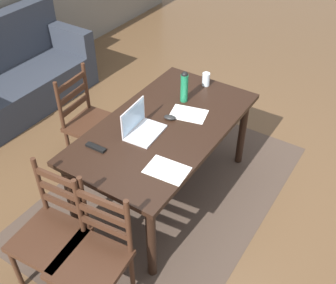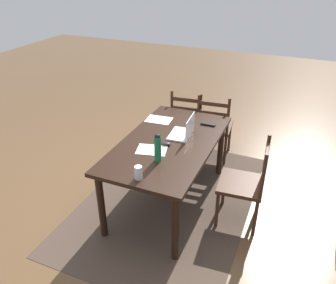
{
  "view_description": "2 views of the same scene",
  "coord_description": "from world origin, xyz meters",
  "px_view_note": "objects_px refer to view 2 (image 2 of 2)",
  "views": [
    {
      "loc": [
        -2.17,
        -1.44,
        2.71
      ],
      "look_at": [
        0.03,
        -0.01,
        0.57
      ],
      "focal_mm": 43.13,
      "sensor_mm": 36.0,
      "label": 1
    },
    {
      "loc": [
        2.85,
        1.19,
        2.48
      ],
      "look_at": [
        -0.09,
        -0.05,
        0.71
      ],
      "focal_mm": 36.26,
      "sensor_mm": 36.0,
      "label": 2
    }
  ],
  "objects_px": {
    "chair_left_near": "(188,122)",
    "tv_remote": "(208,124)",
    "water_bottle": "(158,147)",
    "computer_mouse": "(166,144)",
    "chair_far_head": "(245,184)",
    "chair_left_far": "(214,127)",
    "drinking_glass": "(138,173)",
    "dining_table": "(169,149)",
    "laptop": "(185,131)"
  },
  "relations": [
    {
      "from": "chair_left_near",
      "to": "chair_far_head",
      "type": "xyz_separation_m",
      "value": [
        1.12,
        1.01,
        0.0
      ]
    },
    {
      "from": "chair_left_near",
      "to": "water_bottle",
      "type": "relative_size",
      "value": 3.35
    },
    {
      "from": "dining_table",
      "to": "computer_mouse",
      "type": "xyz_separation_m",
      "value": [
        0.09,
        0.01,
        0.11
      ]
    },
    {
      "from": "computer_mouse",
      "to": "dining_table",
      "type": "bearing_deg",
      "value": 170.63
    },
    {
      "from": "dining_table",
      "to": "computer_mouse",
      "type": "relative_size",
      "value": 16.73
    },
    {
      "from": "chair_left_near",
      "to": "computer_mouse",
      "type": "distance_m",
      "value": 1.27
    },
    {
      "from": "chair_far_head",
      "to": "tv_remote",
      "type": "bearing_deg",
      "value": -132.74
    },
    {
      "from": "chair_left_far",
      "to": "laptop",
      "type": "relative_size",
      "value": 2.83
    },
    {
      "from": "laptop",
      "to": "water_bottle",
      "type": "distance_m",
      "value": 0.58
    },
    {
      "from": "chair_left_near",
      "to": "dining_table",
      "type": "bearing_deg",
      "value": 9.12
    },
    {
      "from": "chair_left_near",
      "to": "chair_far_head",
      "type": "relative_size",
      "value": 1.0
    },
    {
      "from": "chair_far_head",
      "to": "drinking_glass",
      "type": "height_order",
      "value": "chair_far_head"
    },
    {
      "from": "tv_remote",
      "to": "chair_left_near",
      "type": "bearing_deg",
      "value": -144.59
    },
    {
      "from": "chair_left_near",
      "to": "drinking_glass",
      "type": "distance_m",
      "value": 1.89
    },
    {
      "from": "water_bottle",
      "to": "drinking_glass",
      "type": "distance_m",
      "value": 0.34
    },
    {
      "from": "chair_far_head",
      "to": "drinking_glass",
      "type": "relative_size",
      "value": 7.76
    },
    {
      "from": "chair_far_head",
      "to": "computer_mouse",
      "type": "relative_size",
      "value": 9.5
    },
    {
      "from": "chair_left_near",
      "to": "chair_left_far",
      "type": "xyz_separation_m",
      "value": [
        0.0,
        0.37,
        0.0
      ]
    },
    {
      "from": "chair_far_head",
      "to": "tv_remote",
      "type": "relative_size",
      "value": 5.59
    },
    {
      "from": "chair_left_near",
      "to": "tv_remote",
      "type": "height_order",
      "value": "chair_left_near"
    },
    {
      "from": "computer_mouse",
      "to": "tv_remote",
      "type": "distance_m",
      "value": 0.67
    },
    {
      "from": "chair_left_near",
      "to": "computer_mouse",
      "type": "bearing_deg",
      "value": 8.73
    },
    {
      "from": "chair_left_near",
      "to": "computer_mouse",
      "type": "relative_size",
      "value": 9.5
    },
    {
      "from": "dining_table",
      "to": "chair_left_near",
      "type": "distance_m",
      "value": 1.16
    },
    {
      "from": "chair_left_near",
      "to": "tv_remote",
      "type": "distance_m",
      "value": 0.81
    },
    {
      "from": "drinking_glass",
      "to": "computer_mouse",
      "type": "xyz_separation_m",
      "value": [
        -0.63,
        -0.01,
        -0.04
      ]
    },
    {
      "from": "dining_table",
      "to": "laptop",
      "type": "relative_size",
      "value": 4.98
    },
    {
      "from": "chair_left_far",
      "to": "chair_far_head",
      "type": "distance_m",
      "value": 1.29
    },
    {
      "from": "computer_mouse",
      "to": "tv_remote",
      "type": "xyz_separation_m",
      "value": [
        -0.61,
        0.26,
        -0.01
      ]
    },
    {
      "from": "drinking_glass",
      "to": "chair_left_far",
      "type": "bearing_deg",
      "value": 174.69
    },
    {
      "from": "water_bottle",
      "to": "computer_mouse",
      "type": "bearing_deg",
      "value": -171.19
    },
    {
      "from": "drinking_glass",
      "to": "chair_left_near",
      "type": "bearing_deg",
      "value": -173.85
    },
    {
      "from": "chair_left_near",
      "to": "chair_left_far",
      "type": "bearing_deg",
      "value": 89.99
    },
    {
      "from": "chair_left_far",
      "to": "water_bottle",
      "type": "height_order",
      "value": "water_bottle"
    },
    {
      "from": "computer_mouse",
      "to": "drinking_glass",
      "type": "bearing_deg",
      "value": -11.85
    },
    {
      "from": "dining_table",
      "to": "drinking_glass",
      "type": "distance_m",
      "value": 0.73
    },
    {
      "from": "chair_far_head",
      "to": "laptop",
      "type": "bearing_deg",
      "value": -103.82
    },
    {
      "from": "chair_left_near",
      "to": "tv_remote",
      "type": "xyz_separation_m",
      "value": [
        0.6,
        0.45,
        0.32
      ]
    },
    {
      "from": "dining_table",
      "to": "chair_left_near",
      "type": "height_order",
      "value": "chair_left_near"
    },
    {
      "from": "computer_mouse",
      "to": "chair_left_near",
      "type": "bearing_deg",
      "value": 175.76
    },
    {
      "from": "drinking_glass",
      "to": "computer_mouse",
      "type": "relative_size",
      "value": 1.22
    },
    {
      "from": "dining_table",
      "to": "laptop",
      "type": "xyz_separation_m",
      "value": [
        -0.18,
        0.11,
        0.15
      ]
    },
    {
      "from": "chair_left_far",
      "to": "drinking_glass",
      "type": "xyz_separation_m",
      "value": [
        1.84,
        -0.17,
        0.37
      ]
    },
    {
      "from": "chair_far_head",
      "to": "water_bottle",
      "type": "distance_m",
      "value": 0.99
    },
    {
      "from": "water_bottle",
      "to": "computer_mouse",
      "type": "relative_size",
      "value": 2.83
    },
    {
      "from": "dining_table",
      "to": "computer_mouse",
      "type": "distance_m",
      "value": 0.14
    },
    {
      "from": "laptop",
      "to": "chair_left_far",
      "type": "bearing_deg",
      "value": 175.14
    },
    {
      "from": "water_bottle",
      "to": "drinking_glass",
      "type": "relative_size",
      "value": 2.31
    },
    {
      "from": "water_bottle",
      "to": "tv_remote",
      "type": "relative_size",
      "value": 1.67
    },
    {
      "from": "computer_mouse",
      "to": "chair_left_far",
      "type": "bearing_deg",
      "value": 158.44
    }
  ]
}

